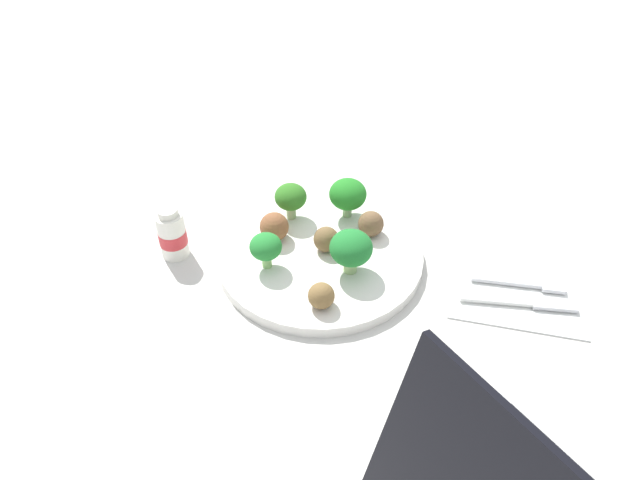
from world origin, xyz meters
The scene contains 14 objects.
ground_plane centered at (0.00, 0.00, 0.00)m, with size 4.00×4.00×0.00m, color beige.
plate centered at (0.00, 0.00, 0.01)m, with size 0.28×0.28×0.02m, color white.
broccoli_floret_back_left centered at (0.04, -0.03, 0.05)m, with size 0.06×0.06×0.06m.
broccoli_floret_front_right centered at (-0.06, -0.04, 0.05)m, with size 0.04×0.04×0.05m.
broccoli_floret_center centered at (-0.05, 0.07, 0.05)m, with size 0.05×0.05×0.05m.
broccoli_floret_back_right centered at (0.03, 0.08, 0.05)m, with size 0.05×0.05×0.06m.
meatball_front_right centered at (0.01, 0.01, 0.03)m, with size 0.03×0.03×0.03m, color brown.
meatball_mid_right centered at (0.06, 0.05, 0.03)m, with size 0.04×0.04×0.04m, color brown.
meatball_mid_left centered at (-0.07, 0.02, 0.04)m, with size 0.04×0.04×0.04m, color brown.
meatball_back_left centered at (0.02, -0.10, 0.03)m, with size 0.03×0.03×0.03m, color brown.
napkin centered at (0.26, -0.03, 0.00)m, with size 0.17×0.12×0.01m, color white.
fork centered at (0.27, -0.01, 0.01)m, with size 0.12×0.02×0.01m.
knife centered at (0.27, -0.05, 0.01)m, with size 0.15×0.02×0.01m.
yogurt_bottle centered at (-0.20, -0.02, 0.04)m, with size 0.04×0.04×0.08m.
Camera 1 is at (0.09, -0.61, 0.57)m, focal length 34.22 mm.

